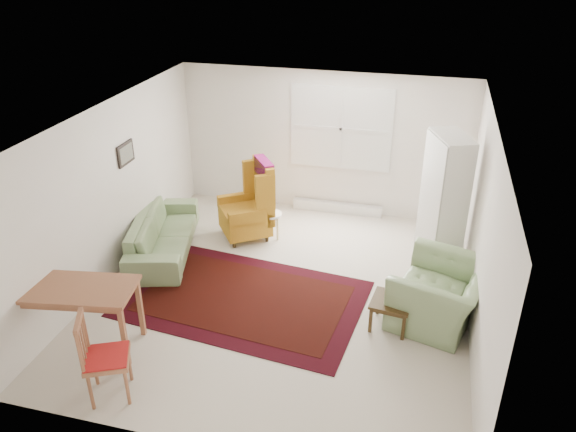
% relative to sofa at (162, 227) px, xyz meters
% --- Properties ---
extents(room, '(5.04, 5.54, 2.51)m').
position_rel_sofa_xyz_m(room, '(2.12, -0.42, 0.83)').
color(room, beige).
rests_on(room, ground).
extents(rug, '(3.39, 2.38, 0.03)m').
position_rel_sofa_xyz_m(rug, '(1.63, -0.93, -0.41)').
color(rug, black).
rests_on(rug, ground).
extents(sofa, '(1.34, 2.24, 0.85)m').
position_rel_sofa_xyz_m(sofa, '(0.00, 0.00, 0.00)').
color(sofa, gray).
rests_on(sofa, ground).
extents(armchair, '(1.36, 1.47, 0.96)m').
position_rel_sofa_xyz_m(armchair, '(4.20, -0.73, 0.05)').
color(armchair, gray).
rests_on(armchair, ground).
extents(wingback_chair, '(1.09, 1.08, 1.31)m').
position_rel_sofa_xyz_m(wingback_chair, '(1.09, 0.77, 0.23)').
color(wingback_chair, '#BC801D').
rests_on(wingback_chair, ground).
extents(coffee_table, '(0.55, 0.55, 0.40)m').
position_rel_sofa_xyz_m(coffee_table, '(3.62, -1.02, -0.22)').
color(coffee_table, '#3D2912').
rests_on(coffee_table, ground).
extents(stool, '(0.43, 0.43, 0.46)m').
position_rel_sofa_xyz_m(stool, '(1.52, 0.82, -0.19)').
color(stool, white).
rests_on(stool, ground).
extents(cabinet, '(0.69, 0.91, 2.03)m').
position_rel_sofa_xyz_m(cabinet, '(4.16, 0.71, 0.59)').
color(cabinet, silver).
rests_on(cabinet, ground).
extents(desk, '(1.44, 0.88, 0.86)m').
position_rel_sofa_xyz_m(desk, '(0.08, -2.33, 0.00)').
color(desk, '#965D3C').
rests_on(desk, ground).
extents(desk_chair, '(0.61, 0.61, 1.04)m').
position_rel_sofa_xyz_m(desk_chair, '(0.80, -2.97, 0.10)').
color(desk_chair, '#965D3C').
rests_on(desk_chair, ground).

